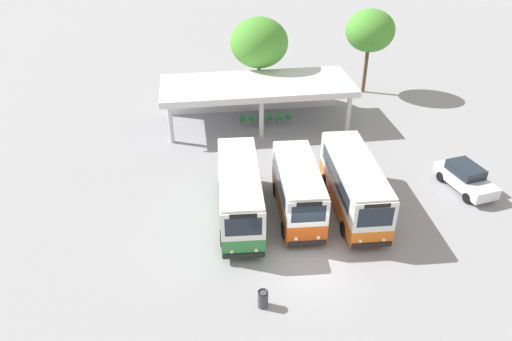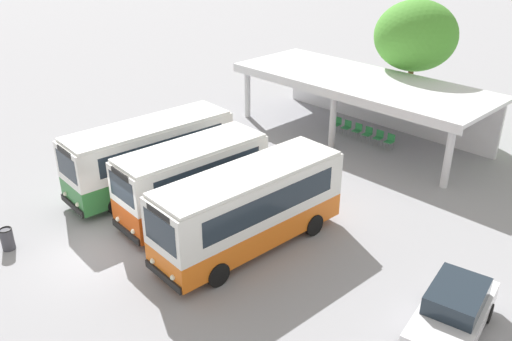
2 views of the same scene
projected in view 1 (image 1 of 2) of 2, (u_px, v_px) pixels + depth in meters
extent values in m
plane|color=#939399|center=(307.00, 266.00, 24.49)|extent=(180.00, 180.00, 0.00)
cylinder|color=black|center=(262.00, 237.00, 25.79)|extent=(0.27, 0.91, 0.90)
cylinder|color=black|center=(222.00, 239.00, 25.65)|extent=(0.27, 0.91, 0.90)
cylinder|color=black|center=(255.00, 187.00, 29.90)|extent=(0.27, 0.91, 0.90)
cylinder|color=black|center=(221.00, 188.00, 29.75)|extent=(0.27, 0.91, 0.90)
cube|color=#337F3D|center=(240.00, 204.00, 27.52)|extent=(2.70, 7.93, 1.08)
cube|color=white|center=(239.00, 184.00, 26.81)|extent=(2.70, 7.93, 1.64)
cube|color=white|center=(239.00, 171.00, 26.35)|extent=(2.62, 7.69, 0.12)
cube|color=black|center=(244.00, 256.00, 24.40)|extent=(2.13, 0.23, 0.28)
cube|color=#1E2833|center=(243.00, 227.00, 23.49)|extent=(1.84, 0.16, 1.07)
cube|color=black|center=(243.00, 216.00, 23.14)|extent=(1.34, 0.13, 0.24)
cube|color=#1E2833|center=(259.00, 182.00, 26.94)|extent=(0.41, 6.24, 0.90)
cube|color=#1E2833|center=(219.00, 183.00, 26.79)|extent=(0.41, 6.24, 0.90)
sphere|color=#EAEACC|center=(256.00, 250.00, 24.28)|extent=(0.20, 0.20, 0.20)
sphere|color=#EAEACC|center=(232.00, 251.00, 24.20)|extent=(0.20, 0.20, 0.20)
cylinder|color=black|center=(321.00, 228.00, 26.40)|extent=(0.27, 0.91, 0.90)
cylinder|color=black|center=(284.00, 230.00, 26.25)|extent=(0.27, 0.91, 0.90)
cylinder|color=black|center=(308.00, 188.00, 29.78)|extent=(0.27, 0.91, 0.90)
cylinder|color=black|center=(275.00, 190.00, 29.62)|extent=(0.27, 0.91, 0.90)
cube|color=#D14C14|center=(297.00, 200.00, 27.74)|extent=(2.50, 6.53, 1.18)
cube|color=white|center=(298.00, 181.00, 27.02)|extent=(2.50, 6.53, 1.54)
cube|color=white|center=(299.00, 168.00, 26.58)|extent=(2.43, 6.34, 0.12)
cube|color=black|center=(307.00, 243.00, 25.22)|extent=(2.06, 0.21, 0.28)
cube|color=#1E2833|center=(309.00, 214.00, 24.28)|extent=(1.78, 0.14, 1.00)
cube|color=black|center=(309.00, 204.00, 23.97)|extent=(1.30, 0.12, 0.24)
cube|color=#1E2833|center=(317.00, 178.00, 27.16)|extent=(0.31, 5.14, 0.85)
cube|color=#1E2833|center=(279.00, 180.00, 27.00)|extent=(0.31, 5.14, 0.85)
sphere|color=#EAEACC|center=(318.00, 238.00, 25.11)|extent=(0.20, 0.20, 0.20)
sphere|color=#EAEACC|center=(296.00, 239.00, 25.03)|extent=(0.20, 0.20, 0.20)
cylinder|color=black|center=(382.00, 227.00, 26.51)|extent=(0.26, 0.91, 0.90)
cylinder|color=black|center=(344.00, 229.00, 26.34)|extent=(0.26, 0.91, 0.90)
cylinder|color=black|center=(358.00, 179.00, 30.62)|extent=(0.26, 0.91, 0.90)
cylinder|color=black|center=(325.00, 181.00, 30.45)|extent=(0.26, 0.91, 0.90)
cube|color=orange|center=(352.00, 197.00, 28.26)|extent=(2.61, 7.92, 0.97)
cube|color=silver|center=(355.00, 177.00, 27.54)|extent=(2.61, 7.92, 1.77)
cube|color=silver|center=(357.00, 163.00, 27.04)|extent=(2.53, 7.68, 0.12)
cube|color=black|center=(371.00, 245.00, 25.10)|extent=(2.15, 0.20, 0.28)
cube|color=#1E2833|center=(376.00, 217.00, 24.21)|extent=(1.85, 0.13, 1.15)
cube|color=black|center=(378.00, 206.00, 23.83)|extent=(1.36, 0.11, 0.24)
cube|color=#1E2833|center=(373.00, 174.00, 27.69)|extent=(0.32, 6.26, 0.97)
cube|color=#1E2833|center=(335.00, 176.00, 27.51)|extent=(0.32, 6.26, 0.97)
sphere|color=#EAEACC|center=(384.00, 239.00, 25.00)|extent=(0.20, 0.20, 0.20)
sphere|color=#EAEACC|center=(360.00, 241.00, 24.89)|extent=(0.20, 0.20, 0.20)
cylinder|color=black|center=(489.00, 193.00, 29.54)|extent=(0.30, 0.66, 0.64)
cylinder|color=black|center=(467.00, 198.00, 29.09)|extent=(0.30, 0.66, 0.64)
cylinder|color=black|center=(462.00, 172.00, 31.59)|extent=(0.30, 0.66, 0.64)
cylinder|color=black|center=(441.00, 177.00, 31.14)|extent=(0.30, 0.66, 0.64)
cube|color=silver|center=(466.00, 180.00, 30.16)|extent=(2.49, 4.36, 0.70)
cube|color=#1E2833|center=(466.00, 169.00, 29.98)|extent=(1.87, 2.37, 0.60)
cylinder|color=silver|center=(170.00, 123.00, 35.00)|extent=(0.36, 0.36, 3.20)
cylinder|color=silver|center=(261.00, 117.00, 35.79)|extent=(0.36, 0.36, 3.20)
cylinder|color=silver|center=(349.00, 112.00, 36.59)|extent=(0.36, 0.36, 3.20)
cube|color=silver|center=(253.00, 92.00, 39.84)|extent=(14.22, 0.20, 3.20)
cube|color=silver|center=(257.00, 84.00, 36.84)|extent=(14.72, 5.70, 0.20)
cube|color=silver|center=(263.00, 102.00, 34.61)|extent=(14.72, 0.10, 0.28)
cylinder|color=slate|center=(245.00, 124.00, 37.89)|extent=(0.03, 0.03, 0.44)
cylinder|color=slate|center=(241.00, 125.00, 37.84)|extent=(0.03, 0.03, 0.44)
cylinder|color=slate|center=(245.00, 122.00, 38.19)|extent=(0.03, 0.03, 0.44)
cylinder|color=slate|center=(240.00, 123.00, 38.13)|extent=(0.03, 0.03, 0.44)
cube|color=#2D8C47|center=(243.00, 121.00, 37.89)|extent=(0.46, 0.46, 0.04)
cube|color=#2D8C47|center=(242.00, 117.00, 37.95)|extent=(0.44, 0.06, 0.40)
cylinder|color=slate|center=(255.00, 124.00, 37.96)|extent=(0.03, 0.03, 0.44)
cylinder|color=slate|center=(250.00, 124.00, 37.90)|extent=(0.03, 0.03, 0.44)
cylinder|color=slate|center=(254.00, 122.00, 38.25)|extent=(0.03, 0.03, 0.44)
cylinder|color=slate|center=(249.00, 122.00, 38.19)|extent=(0.03, 0.03, 0.44)
cube|color=#2D8C47|center=(252.00, 120.00, 37.95)|extent=(0.46, 0.46, 0.04)
cube|color=#2D8C47|center=(252.00, 117.00, 38.01)|extent=(0.44, 0.06, 0.40)
cylinder|color=slate|center=(264.00, 123.00, 38.08)|extent=(0.03, 0.03, 0.44)
cylinder|color=slate|center=(259.00, 123.00, 38.02)|extent=(0.03, 0.03, 0.44)
cylinder|color=slate|center=(263.00, 121.00, 38.37)|extent=(0.03, 0.03, 0.44)
cylinder|color=slate|center=(258.00, 121.00, 38.32)|extent=(0.03, 0.03, 0.44)
cube|color=#2D8C47|center=(261.00, 119.00, 38.07)|extent=(0.46, 0.46, 0.04)
cube|color=#2D8C47|center=(261.00, 116.00, 38.13)|extent=(0.44, 0.06, 0.40)
cylinder|color=slate|center=(273.00, 123.00, 38.13)|extent=(0.03, 0.03, 0.44)
cylinder|color=slate|center=(268.00, 123.00, 38.07)|extent=(0.03, 0.03, 0.44)
cylinder|color=slate|center=(272.00, 121.00, 38.42)|extent=(0.03, 0.03, 0.44)
cylinder|color=slate|center=(267.00, 121.00, 38.37)|extent=(0.03, 0.03, 0.44)
cube|color=#2D8C47|center=(270.00, 119.00, 38.12)|extent=(0.46, 0.46, 0.04)
cube|color=#2D8C47|center=(270.00, 116.00, 38.18)|extent=(0.44, 0.06, 0.40)
cylinder|color=slate|center=(282.00, 122.00, 38.22)|extent=(0.03, 0.03, 0.44)
cylinder|color=slate|center=(277.00, 122.00, 38.16)|extent=(0.03, 0.03, 0.44)
cylinder|color=slate|center=(281.00, 120.00, 38.51)|extent=(0.03, 0.03, 0.44)
cylinder|color=slate|center=(276.00, 120.00, 38.46)|extent=(0.03, 0.03, 0.44)
cube|color=#2D8C47|center=(279.00, 119.00, 38.21)|extent=(0.46, 0.46, 0.04)
cube|color=#2D8C47|center=(279.00, 115.00, 38.27)|extent=(0.44, 0.06, 0.40)
cylinder|color=slate|center=(291.00, 122.00, 38.29)|extent=(0.03, 0.03, 0.44)
cylinder|color=slate|center=(286.00, 122.00, 38.23)|extent=(0.03, 0.03, 0.44)
cylinder|color=slate|center=(290.00, 120.00, 38.58)|extent=(0.03, 0.03, 0.44)
cylinder|color=slate|center=(285.00, 120.00, 38.53)|extent=(0.03, 0.03, 0.44)
cube|color=#2D8C47|center=(288.00, 118.00, 38.28)|extent=(0.46, 0.46, 0.04)
cube|color=#2D8C47|center=(288.00, 115.00, 38.34)|extent=(0.44, 0.06, 0.40)
cylinder|color=brown|center=(259.00, 83.00, 41.15)|extent=(0.32, 0.32, 3.50)
ellipsoid|color=#4C9933|center=(259.00, 43.00, 39.29)|extent=(4.75, 4.75, 4.04)
cylinder|color=brown|center=(365.00, 71.00, 43.05)|extent=(0.32, 0.32, 4.02)
ellipsoid|color=#4C9933|center=(370.00, 31.00, 41.16)|extent=(4.20, 4.20, 3.57)
cylinder|color=#3F3F47|center=(263.00, 299.00, 22.02)|extent=(0.48, 0.48, 0.85)
torus|color=black|center=(263.00, 292.00, 21.79)|extent=(0.49, 0.49, 0.06)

